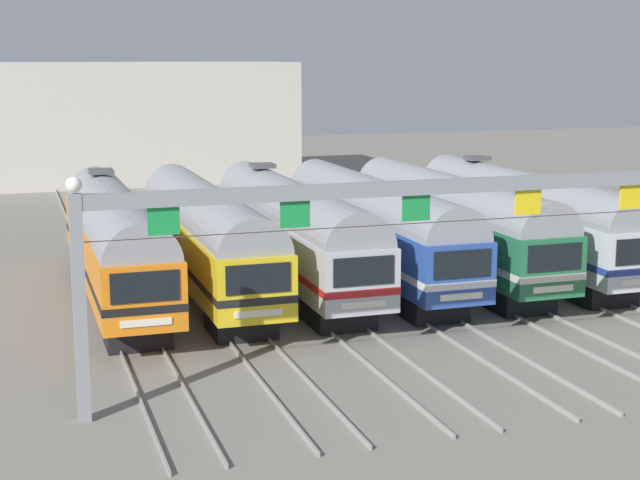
# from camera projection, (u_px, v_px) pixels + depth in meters

# --- Properties ---
(ground_plane) EXTENTS (160.00, 160.00, 0.00)m
(ground_plane) POSITION_uv_depth(u_px,v_px,m) (333.00, 285.00, 43.72)
(ground_plane) COLOR gray
(track_bed) EXTENTS (20.74, 70.00, 0.15)m
(track_bed) POSITION_uv_depth(u_px,v_px,m) (245.00, 223.00, 59.59)
(track_bed) COLOR gray
(track_bed) RESTS_ON ground
(commuter_train_orange) EXTENTS (2.88, 18.06, 5.05)m
(commuter_train_orange) POSITION_uv_depth(u_px,v_px,m) (115.00, 239.00, 40.30)
(commuter_train_orange) COLOR orange
(commuter_train_orange) RESTS_ON ground
(commuter_train_yellow) EXTENTS (2.88, 18.06, 4.77)m
(commuter_train_yellow) POSITION_uv_depth(u_px,v_px,m) (206.00, 234.00, 41.46)
(commuter_train_yellow) COLOR gold
(commuter_train_yellow) RESTS_ON ground
(commuter_train_stainless) EXTENTS (2.88, 18.06, 5.05)m
(commuter_train_stainless) POSITION_uv_depth(u_px,v_px,m) (292.00, 229.00, 42.63)
(commuter_train_stainless) COLOR #B2B5BA
(commuter_train_stainless) RESTS_ON ground
(commuter_train_blue) EXTENTS (2.88, 18.06, 4.77)m
(commuter_train_blue) POSITION_uv_depth(u_px,v_px,m) (374.00, 224.00, 43.79)
(commuter_train_blue) COLOR #284C9E
(commuter_train_blue) RESTS_ON ground
(commuter_train_green) EXTENTS (2.88, 18.06, 4.77)m
(commuter_train_green) POSITION_uv_depth(u_px,v_px,m) (451.00, 220.00, 44.96)
(commuter_train_green) COLOR #236B42
(commuter_train_green) RESTS_ON ground
(commuter_train_silver) EXTENTS (2.88, 18.06, 5.05)m
(commuter_train_silver) POSITION_uv_depth(u_px,v_px,m) (524.00, 216.00, 46.13)
(commuter_train_silver) COLOR silver
(commuter_train_silver) RESTS_ON ground
(catenary_gantry) EXTENTS (24.48, 0.44, 6.97)m
(catenary_gantry) POSITION_uv_depth(u_px,v_px,m) (473.00, 215.00, 30.11)
(catenary_gantry) COLOR gray
(catenary_gantry) RESTS_ON ground
(maintenance_building) EXTENTS (29.67, 10.00, 9.67)m
(maintenance_building) POSITION_uv_depth(u_px,v_px,m) (110.00, 122.00, 78.90)
(maintenance_building) COLOR beige
(maintenance_building) RESTS_ON ground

